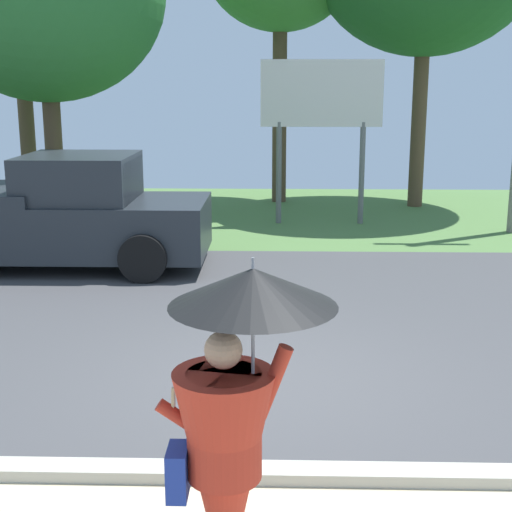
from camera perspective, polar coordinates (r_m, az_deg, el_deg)
name	(u,v)px	position (r m, az deg, el deg)	size (l,w,h in m)	color
ground_plane	(264,302)	(10.70, 0.64, -3.57)	(40.00, 22.00, 0.20)	#424244
monk_pedestrian	(231,432)	(4.42, -1.98, -13.42)	(1.05, 0.96, 2.13)	#B22D1E
pickup_truck	(54,215)	(12.87, -15.34, 3.06)	(5.20, 2.28, 1.88)	#23282D
roadside_billboard	(322,105)	(16.10, 5.08, 11.49)	(2.60, 0.12, 3.50)	slate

